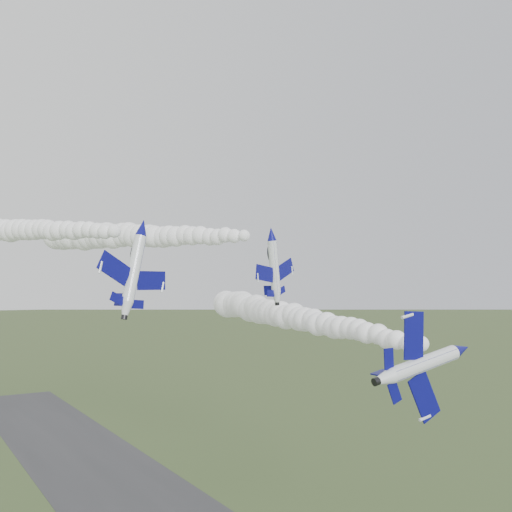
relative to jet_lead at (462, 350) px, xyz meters
The scene contains 6 objects.
jet_lead is the anchor object (origin of this frame).
smoke_trail_jet_lead 33.47m from the jet_lead, 84.88° to the left, with size 5.15×60.12×5.15m, color white, non-canonical shape.
jet_pair_left 40.82m from the jet_lead, 128.55° to the left, with size 10.73×12.73×3.86m.
smoke_trail_jet_pair_left 68.93m from the jet_lead, 120.29° to the left, with size 4.47×52.36×4.47m, color white, non-canonical shape.
jet_pair_right 33.13m from the jet_lead, 97.95° to the left, with size 9.61×11.17×3.02m.
smoke_trail_jet_pair_right 60.09m from the jet_lead, 104.56° to the left, with size 5.59×52.47×5.59m, color white, non-canonical shape.
Camera 1 is at (-35.03, -47.75, 35.50)m, focal length 40.00 mm.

